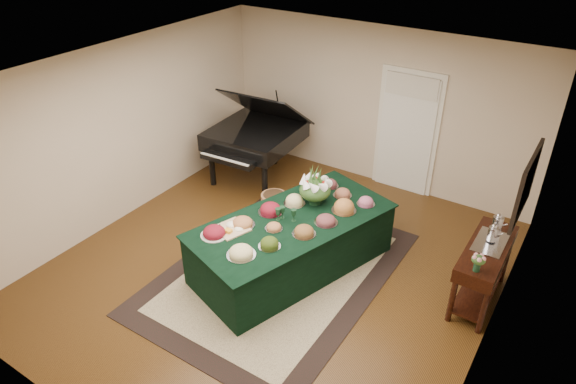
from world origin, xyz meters
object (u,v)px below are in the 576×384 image
Objects in this scene: mahogany_sideboard at (485,259)px; buffet_table at (292,243)px; floral_centerpiece at (315,186)px; grand_piano at (255,135)px.

buffet_table is at bearing -162.91° from mahogany_sideboard.
floral_centerpiece reaches higher than buffet_table.
mahogany_sideboard is at bearing 17.09° from buffet_table.
grand_piano is (-1.88, 1.76, 0.45)m from buffet_table.
grand_piano is at bearing 146.91° from floral_centerpiece.
grand_piano reaches higher than floral_centerpiece.
mahogany_sideboard is (2.28, 0.20, -0.40)m from floral_centerpiece.
grand_piano is 4.33m from mahogany_sideboard.
mahogany_sideboard is at bearing -14.09° from grand_piano.
buffet_table is at bearing -43.14° from grand_piano.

